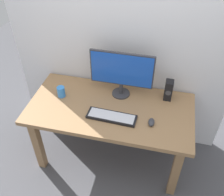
# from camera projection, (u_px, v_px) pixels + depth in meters

# --- Properties ---
(ground_plane) EXTENTS (6.00, 6.00, 0.00)m
(ground_plane) POSITION_uv_depth(u_px,v_px,m) (111.00, 155.00, 2.96)
(ground_plane) COLOR #4C4C51
(wall_back) EXTENTS (2.27, 0.04, 3.00)m
(wall_back) POSITION_uv_depth(u_px,v_px,m) (121.00, 13.00, 2.29)
(wall_back) COLOR silver
(wall_back) RESTS_ON ground_plane
(desk) EXTENTS (1.58, 0.78, 0.75)m
(desk) POSITION_uv_depth(u_px,v_px,m) (110.00, 115.00, 2.54)
(desk) COLOR #936D47
(desk) RESTS_ON ground_plane
(monitor) EXTENTS (0.61, 0.18, 0.47)m
(monitor) POSITION_uv_depth(u_px,v_px,m) (122.00, 72.00, 2.45)
(monitor) COLOR #333338
(monitor) RESTS_ON desk
(keyboard_primary) EXTENTS (0.46, 0.16, 0.03)m
(keyboard_primary) POSITION_uv_depth(u_px,v_px,m) (112.00, 117.00, 2.35)
(keyboard_primary) COLOR black
(keyboard_primary) RESTS_ON desk
(mouse) EXTENTS (0.06, 0.10, 0.04)m
(mouse) POSITION_uv_depth(u_px,v_px,m) (151.00, 122.00, 2.29)
(mouse) COLOR #333338
(mouse) RESTS_ON desk
(speaker_right) EXTENTS (0.08, 0.10, 0.21)m
(speaker_right) POSITION_uv_depth(u_px,v_px,m) (168.00, 90.00, 2.50)
(speaker_right) COLOR black
(speaker_right) RESTS_ON desk
(coffee_mug) EXTENTS (0.08, 0.08, 0.11)m
(coffee_mug) POSITION_uv_depth(u_px,v_px,m) (61.00, 92.00, 2.56)
(coffee_mug) COLOR #337FD8
(coffee_mug) RESTS_ON desk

